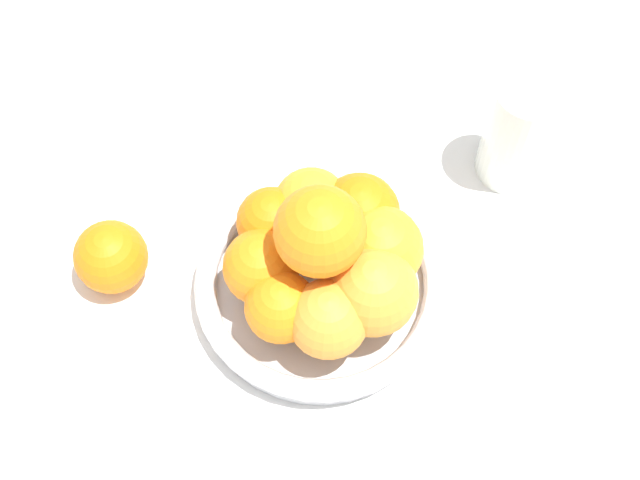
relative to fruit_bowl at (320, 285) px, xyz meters
The scene contains 5 objects.
ground_plane 0.02m from the fruit_bowl, ahead, with size 4.00×4.00×0.00m, color white.
fruit_bowl is the anchor object (origin of this frame).
orange_pile 0.06m from the fruit_bowl, 47.43° to the right, with size 0.19×0.19×0.14m.
stray_orange 0.20m from the fruit_bowl, 137.33° to the left, with size 0.07×0.07×0.07m, color orange.
drinking_glass 0.26m from the fruit_bowl, ahead, with size 0.07×0.07×0.13m, color silver.
Camera 1 is at (-0.23, -0.31, 0.79)m, focal length 50.00 mm.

